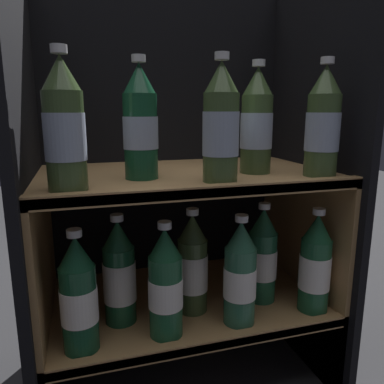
# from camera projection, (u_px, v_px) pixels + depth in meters

# --- Properties ---
(fridge_back_wall) EXTENTS (0.70, 0.02, 1.00)m
(fridge_back_wall) POSITION_uv_depth(u_px,v_px,m) (165.00, 170.00, 1.08)
(fridge_back_wall) COLOR black
(fridge_back_wall) RESTS_ON ground_plane
(fridge_side_left) EXTENTS (0.02, 0.44, 1.00)m
(fridge_side_left) POSITION_uv_depth(u_px,v_px,m) (29.00, 192.00, 0.78)
(fridge_side_left) COLOR black
(fridge_side_left) RESTS_ON ground_plane
(fridge_side_right) EXTENTS (0.02, 0.44, 1.00)m
(fridge_side_right) POSITION_uv_depth(u_px,v_px,m) (310.00, 176.00, 0.97)
(fridge_side_right) COLOR black
(fridge_side_right) RESTS_ON ground_plane
(shelf_lower) EXTENTS (0.66, 0.40, 0.21)m
(shelf_lower) POSITION_uv_depth(u_px,v_px,m) (186.00, 312.00, 0.94)
(shelf_lower) COLOR #9E7547
(shelf_lower) RESTS_ON ground_plane
(shelf_upper) EXTENTS (0.66, 0.40, 0.53)m
(shelf_upper) POSITION_uv_depth(u_px,v_px,m) (186.00, 229.00, 0.90)
(shelf_upper) COLOR #9E7547
(shelf_upper) RESTS_ON ground_plane
(bottle_upper_front_0) EXTENTS (0.07, 0.07, 0.25)m
(bottle_upper_front_0) POSITION_uv_depth(u_px,v_px,m) (64.00, 128.00, 0.64)
(bottle_upper_front_0) COLOR #384C28
(bottle_upper_front_0) RESTS_ON shelf_upper
(bottle_upper_front_1) EXTENTS (0.07, 0.07, 0.25)m
(bottle_upper_front_1) POSITION_uv_depth(u_px,v_px,m) (221.00, 126.00, 0.73)
(bottle_upper_front_1) COLOR #384C28
(bottle_upper_front_1) RESTS_ON shelf_upper
(bottle_upper_front_2) EXTENTS (0.07, 0.07, 0.25)m
(bottle_upper_front_2) POSITION_uv_depth(u_px,v_px,m) (323.00, 125.00, 0.79)
(bottle_upper_front_2) COLOR #384C28
(bottle_upper_front_2) RESTS_ON shelf_upper
(bottle_upper_back_0) EXTENTS (0.07, 0.07, 0.25)m
(bottle_upper_back_0) POSITION_uv_depth(u_px,v_px,m) (140.00, 125.00, 0.76)
(bottle_upper_back_0) COLOR #144228
(bottle_upper_back_0) RESTS_ON shelf_upper
(bottle_upper_back_1) EXTENTS (0.07, 0.07, 0.25)m
(bottle_upper_back_1) POSITION_uv_depth(u_px,v_px,m) (257.00, 124.00, 0.83)
(bottle_upper_back_1) COLOR #384C28
(bottle_upper_back_1) RESTS_ON shelf_upper
(bottle_lower_front_0) EXTENTS (0.07, 0.07, 0.25)m
(bottle_lower_front_0) POSITION_uv_depth(u_px,v_px,m) (79.00, 297.00, 0.71)
(bottle_lower_front_0) COLOR #144228
(bottle_lower_front_0) RESTS_ON shelf_lower
(bottle_lower_front_1) EXTENTS (0.07, 0.07, 0.25)m
(bottle_lower_front_1) POSITION_uv_depth(u_px,v_px,m) (166.00, 285.00, 0.76)
(bottle_lower_front_1) COLOR #194C2D
(bottle_lower_front_1) RESTS_ON shelf_lower
(bottle_lower_front_2) EXTENTS (0.07, 0.07, 0.25)m
(bottle_lower_front_2) POSITION_uv_depth(u_px,v_px,m) (240.00, 275.00, 0.81)
(bottle_lower_front_2) COLOR #285B42
(bottle_lower_front_2) RESTS_ON shelf_lower
(bottle_lower_front_3) EXTENTS (0.07, 0.07, 0.25)m
(bottle_lower_front_3) POSITION_uv_depth(u_px,v_px,m) (315.00, 266.00, 0.86)
(bottle_lower_front_3) COLOR #194C2D
(bottle_lower_front_3) RESTS_ON shelf_lower
(bottle_lower_back_0) EXTENTS (0.07, 0.07, 0.25)m
(bottle_lower_back_0) POSITION_uv_depth(u_px,v_px,m) (119.00, 275.00, 0.81)
(bottle_lower_back_0) COLOR #194C2D
(bottle_lower_back_0) RESTS_ON shelf_lower
(bottle_lower_back_1) EXTENTS (0.07, 0.07, 0.25)m
(bottle_lower_back_1) POSITION_uv_depth(u_px,v_px,m) (193.00, 266.00, 0.86)
(bottle_lower_back_1) COLOR #384C28
(bottle_lower_back_1) RESTS_ON shelf_lower
(bottle_lower_back_2) EXTENTS (0.07, 0.07, 0.25)m
(bottle_lower_back_2) POSITION_uv_depth(u_px,v_px,m) (262.00, 257.00, 0.91)
(bottle_lower_back_2) COLOR #1E5638
(bottle_lower_back_2) RESTS_ON shelf_lower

